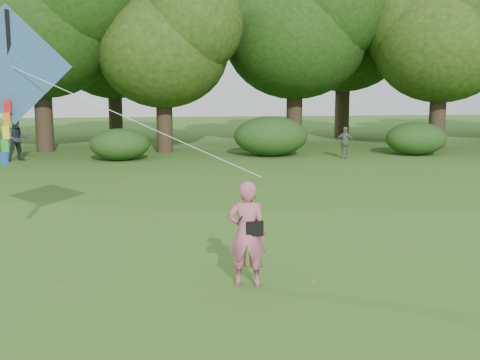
{
  "coord_description": "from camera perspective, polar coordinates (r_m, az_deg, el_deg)",
  "views": [
    {
      "loc": [
        -1.89,
        -10.17,
        3.53
      ],
      "look_at": [
        -0.41,
        2.0,
        1.5
      ],
      "focal_mm": 45.0,
      "sensor_mm": 36.0,
      "label": 1
    }
  ],
  "objects": [
    {
      "name": "flying_kite",
      "position": [
        12.7,
        -20.93,
        9.84
      ],
      "size": [
        5.77,
        2.73,
        3.11
      ],
      "color": "#2851B1",
      "rests_on": "ground"
    },
    {
      "name": "bystander_right",
      "position": [
        28.01,
        9.89,
        3.51
      ],
      "size": [
        0.92,
        0.67,
        1.45
      ],
      "primitive_type": "imported",
      "rotation": [
        0.0,
        0.0,
        -0.42
      ],
      "color": "#65625A",
      "rests_on": "ground"
    },
    {
      "name": "crossbody_bag",
      "position": [
        10.35,
        1.32,
        -4.48
      ],
      "size": [
        0.43,
        0.2,
        0.72
      ],
      "color": "black",
      "rests_on": "ground"
    },
    {
      "name": "bystander_left",
      "position": [
        28.44,
        -20.34,
        3.68
      ],
      "size": [
        1.2,
        1.11,
        1.98
      ],
      "primitive_type": "imported",
      "rotation": [
        0.0,
        0.0,
        0.48
      ],
      "color": "#262B33",
      "rests_on": "ground"
    },
    {
      "name": "tree_line",
      "position": [
        33.31,
        -0.81,
        12.96
      ],
      "size": [
        54.7,
        15.3,
        9.48
      ],
      "color": "#3A2D1E",
      "rests_on": "ground"
    },
    {
      "name": "man_kite_flyer",
      "position": [
        10.39,
        0.66,
        -5.12
      ],
      "size": [
        0.75,
        0.57,
        1.85
      ],
      "primitive_type": "imported",
      "rotation": [
        0.0,
        0.0,
        2.93
      ],
      "color": "#BE5974",
      "rests_on": "ground"
    },
    {
      "name": "fallen_leaves",
      "position": [
        14.88,
        -0.86,
        -4.31
      ],
      "size": [
        10.71,
        12.21,
        0.01
      ],
      "color": "brown",
      "rests_on": "ground"
    },
    {
      "name": "ground",
      "position": [
        10.93,
        3.43,
        -9.45
      ],
      "size": [
        100.0,
        100.0,
        0.0
      ],
      "primitive_type": "plane",
      "color": "#265114",
      "rests_on": "ground"
    },
    {
      "name": "shrub_band",
      "position": [
        27.93,
        -4.52,
        3.87
      ],
      "size": [
        39.15,
        3.22,
        1.88
      ],
      "color": "#264919",
      "rests_on": "ground"
    }
  ]
}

